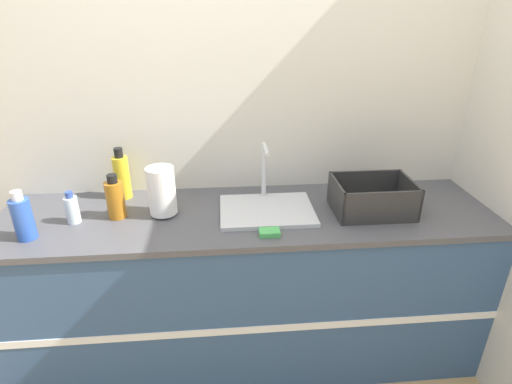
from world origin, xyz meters
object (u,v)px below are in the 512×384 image
object	(u,v)px
sink	(267,207)
paper_towel_roll	(162,191)
dish_rack	(372,200)
bottle_clear	(72,209)
bottle_yellow	(122,176)
bottle_amber	(115,199)
bottle_blue	(23,218)

from	to	relation	value
sink	paper_towel_roll	bearing A→B (deg)	178.52
dish_rack	bottle_clear	distance (m)	1.40
paper_towel_roll	bottle_yellow	size ratio (longest dim) A/B	0.89
bottle_amber	bottle_blue	xyz separation A→B (m)	(-0.34, -0.16, 0.00)
paper_towel_roll	bottle_amber	bearing A→B (deg)	-178.52
sink	bottle_blue	world-z (taller)	sink
sink	bottle_amber	size ratio (longest dim) A/B	2.08
bottle_amber	bottle_yellow	bearing A→B (deg)	93.32
bottle_clear	bottle_yellow	bearing A→B (deg)	55.18
bottle_yellow	sink	bearing A→B (deg)	-17.29
paper_towel_roll	bottle_amber	xyz separation A→B (m)	(-0.21, -0.01, -0.03)
bottle_yellow	bottle_blue	bearing A→B (deg)	-131.08
dish_rack	bottle_yellow	size ratio (longest dim) A/B	1.37
dish_rack	bottle_clear	size ratio (longest dim) A/B	2.40
bottle_blue	bottle_yellow	world-z (taller)	bottle_yellow
bottle_clear	bottle_blue	world-z (taller)	bottle_blue
sink	bottle_blue	xyz separation A→B (m)	(-1.05, -0.15, 0.07)
paper_towel_roll	bottle_yellow	xyz separation A→B (m)	(-0.23, 0.21, -0.00)
paper_towel_roll	bottle_yellow	bearing A→B (deg)	137.10
dish_rack	bottle_amber	xyz separation A→B (m)	(-1.21, 0.05, 0.04)
dish_rack	bottle_amber	bearing A→B (deg)	177.76
paper_towel_roll	bottle_clear	world-z (taller)	paper_towel_roll
bottle_amber	bottle_clear	bearing A→B (deg)	-169.36
bottle_blue	bottle_yellow	size ratio (longest dim) A/B	0.82
bottle_amber	bottle_yellow	size ratio (longest dim) A/B	0.80
sink	dish_rack	distance (m)	0.51
bottle_yellow	bottle_amber	bearing A→B (deg)	-86.68
bottle_clear	bottle_yellow	world-z (taller)	bottle_yellow
sink	bottle_clear	xyz separation A→B (m)	(-0.89, -0.03, 0.04)
bottle_amber	bottle_clear	distance (m)	0.19
dish_rack	bottle_amber	distance (m)	1.21
bottle_clear	bottle_blue	size ratio (longest dim) A/B	0.69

